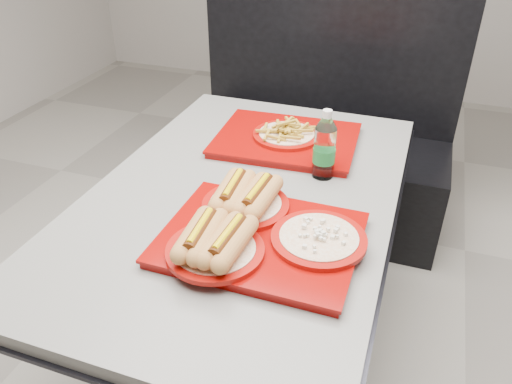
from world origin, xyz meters
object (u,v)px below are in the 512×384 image
(diner_table, at_px, (244,234))
(tray_far, at_px, (286,137))
(booth_bench, at_px, (319,142))
(water_bottle, at_px, (325,149))
(tray_near, at_px, (253,229))

(diner_table, relative_size, tray_far, 2.76)
(diner_table, bearing_deg, booth_bench, 90.00)
(diner_table, height_order, water_bottle, water_bottle)
(tray_far, relative_size, water_bottle, 2.27)
(diner_table, relative_size, booth_bench, 1.05)
(booth_bench, distance_m, tray_far, 0.83)
(diner_table, xyz_separation_m, water_bottle, (0.21, 0.17, 0.26))
(tray_near, height_order, water_bottle, water_bottle)
(diner_table, height_order, tray_near, tray_near)
(tray_far, bearing_deg, water_bottle, -46.00)
(tray_near, relative_size, water_bottle, 2.31)
(booth_bench, bearing_deg, tray_near, -85.15)
(diner_table, height_order, booth_bench, booth_bench)
(booth_bench, distance_m, tray_near, 1.38)
(diner_table, height_order, tray_far, tray_far)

